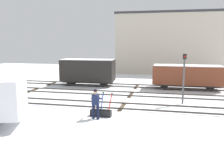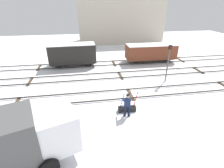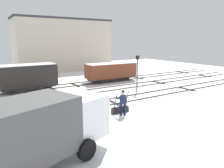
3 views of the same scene
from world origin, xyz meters
name	(u,v)px [view 1 (image 1 of 3)]	position (x,y,z in m)	size (l,w,h in m)	color
ground_plane	(122,108)	(0.00, 0.00, 0.00)	(60.00, 60.00, 0.00)	white
track_main_line	(122,106)	(0.00, 0.00, 0.11)	(44.00, 1.94, 0.18)	#38332D
track_siding_near	(131,94)	(0.00, 3.92, 0.11)	(44.00, 1.94, 0.18)	#38332D
track_siding_far	(136,86)	(0.00, 7.75, 0.11)	(44.00, 1.94, 0.18)	#38332D
switch_lever_frame	(101,112)	(-0.84, -2.19, 0.25)	(1.34, 0.41, 1.44)	black
rail_worker	(96,102)	(-0.99, -2.73, 0.95)	(0.55, 0.67, 1.70)	#111831
signal_post	(184,73)	(3.95, 1.95, 2.15)	(0.24, 0.32, 3.47)	#4C4C4C
apartment_building	(172,43)	(3.37, 20.62, 4.16)	(15.39, 5.74, 8.31)	beige
freight_car_far_end	(187,75)	(4.61, 7.75, 1.28)	(6.10, 2.19, 2.20)	#2D2B28
freight_car_mid_siding	(88,71)	(-4.85, 7.75, 1.48)	(5.27, 2.21, 2.61)	#2D2B28
perched_bird_roof_left	(137,14)	(-1.89, 22.35, 8.37)	(0.28, 0.20, 0.13)	#514C47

